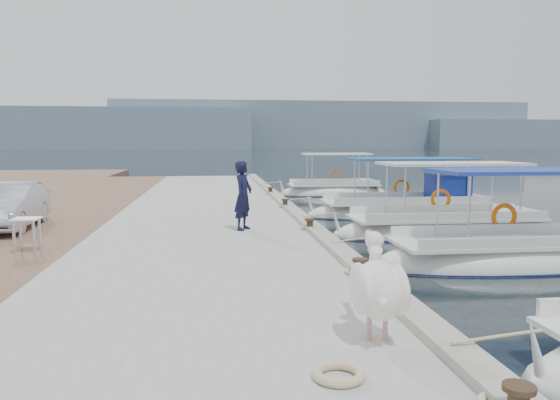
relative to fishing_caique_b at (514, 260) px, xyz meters
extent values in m
plane|color=black|center=(-4.01, 0.96, -0.12)|extent=(400.00, 400.00, 0.00)
cube|color=#9C9B96|center=(-7.01, 5.96, 0.13)|extent=(6.00, 40.00, 0.50)
cube|color=gray|center=(-4.23, 5.96, 0.44)|extent=(0.44, 40.00, 0.12)
cube|color=brown|center=(-12.01, 5.96, 0.13)|extent=(4.00, 40.00, 0.50)
cube|color=slate|center=(-64.01, 190.96, 6.88)|extent=(140.00, 40.00, 14.00)
cube|color=slate|center=(35.99, 210.96, 8.88)|extent=(160.00, 40.00, 18.00)
cube|color=slate|center=(135.99, 200.96, 5.38)|extent=(120.00, 40.00, 11.00)
ellipsoid|color=silver|center=(-0.01, 0.00, -0.07)|extent=(6.80, 2.16, 1.30)
ellipsoid|color=navy|center=(-0.01, 0.00, -0.09)|extent=(6.84, 2.21, 0.22)
cube|color=silver|center=(-0.01, 0.00, 0.43)|extent=(5.58, 1.86, 0.08)
cube|color=#1F389D|center=(0.17, 0.00, 2.07)|extent=(4.08, 1.99, 0.08)
cylinder|color=silver|center=(-1.54, -0.81, 1.23)|extent=(0.05, 0.05, 1.60)
torus|color=orange|center=(0.29, 1.03, 0.88)|extent=(0.68, 0.12, 0.68)
ellipsoid|color=silver|center=(0.10, 4.05, -0.07)|extent=(7.02, 2.19, 1.30)
ellipsoid|color=navy|center=(0.10, 4.05, -0.09)|extent=(7.05, 2.23, 0.22)
cube|color=silver|center=(0.10, 4.05, 0.43)|extent=(5.76, 1.88, 0.08)
cube|color=silver|center=(0.28, 4.05, 2.07)|extent=(4.21, 2.01, 0.08)
cylinder|color=silver|center=(-1.48, 3.23, 1.23)|extent=(0.05, 0.05, 1.60)
torus|color=orange|center=(0.40, 5.09, 0.88)|extent=(0.68, 0.12, 0.68)
ellipsoid|color=silver|center=(0.42, 8.50, -0.07)|extent=(7.65, 2.52, 1.30)
ellipsoid|color=navy|center=(0.42, 8.50, -0.09)|extent=(7.69, 2.57, 0.22)
cube|color=silver|center=(0.42, 8.50, 0.43)|extent=(6.28, 2.16, 0.08)
cube|color=#1D4A91|center=(0.61, 8.50, 2.07)|extent=(4.59, 2.32, 0.08)
cylinder|color=silver|center=(-1.30, 7.55, 1.23)|extent=(0.05, 0.05, 1.60)
torus|color=orange|center=(0.72, 9.69, 0.88)|extent=(0.68, 0.12, 0.68)
cube|color=navy|center=(2.14, 8.50, 0.98)|extent=(1.20, 1.76, 1.00)
ellipsoid|color=silver|center=(-0.51, 16.81, -0.07)|extent=(5.80, 2.01, 1.30)
ellipsoid|color=navy|center=(-0.51, 16.81, -0.09)|extent=(5.83, 2.05, 0.22)
cube|color=silver|center=(-0.51, 16.81, 0.43)|extent=(4.76, 1.73, 0.08)
cube|color=white|center=(-0.36, 16.81, 2.07)|extent=(3.48, 1.85, 0.08)
cylinder|color=silver|center=(-1.81, 16.06, 1.23)|extent=(0.05, 0.05, 1.60)
torus|color=orange|center=(-0.21, 17.77, 0.88)|extent=(0.68, 0.12, 0.68)
cylinder|color=black|center=(-4.36, -7.54, 0.68)|extent=(0.28, 0.28, 0.05)
cylinder|color=black|center=(-4.36, -2.54, 0.53)|extent=(0.18, 0.18, 0.30)
cylinder|color=black|center=(-4.36, -2.54, 0.68)|extent=(0.28, 0.28, 0.05)
cylinder|color=black|center=(-4.36, 2.46, 0.53)|extent=(0.18, 0.18, 0.30)
cylinder|color=black|center=(-4.36, 2.46, 0.68)|extent=(0.28, 0.28, 0.05)
cylinder|color=black|center=(-4.36, 7.46, 0.53)|extent=(0.18, 0.18, 0.30)
cylinder|color=black|center=(-4.36, 7.46, 0.68)|extent=(0.28, 0.28, 0.05)
cylinder|color=black|center=(-4.36, 12.46, 0.53)|extent=(0.18, 0.18, 0.30)
cylinder|color=black|center=(-4.36, 12.46, 0.68)|extent=(0.28, 0.28, 0.05)
cylinder|color=tan|center=(-5.06, -5.51, 0.57)|extent=(0.06, 0.06, 0.38)
cylinder|color=tan|center=(-4.88, -5.55, 0.57)|extent=(0.06, 0.06, 0.38)
ellipsoid|color=white|center=(-4.97, -5.53, 0.99)|extent=(0.70, 0.98, 0.71)
cylinder|color=white|center=(-4.91, -5.21, 1.29)|extent=(0.21, 0.35, 0.38)
sphere|color=white|center=(-4.89, -5.10, 1.50)|extent=(0.23, 0.23, 0.23)
cone|color=#EAA566|center=(-4.83, -4.75, 1.39)|extent=(0.24, 0.70, 0.28)
imported|color=black|center=(-6.10, 2.83, 1.30)|extent=(0.70, 0.80, 1.85)
imported|color=#B0B9C9|center=(-12.40, 3.81, 1.00)|extent=(1.53, 3.83, 1.24)
cylinder|color=silver|center=(-11.07, 0.27, 0.73)|extent=(0.06, 0.06, 0.70)
cylinder|color=silver|center=(-10.67, 0.27, 0.73)|extent=(0.06, 0.06, 0.70)
cylinder|color=silver|center=(-11.07, 0.67, 0.73)|extent=(0.06, 0.06, 0.70)
cylinder|color=silver|center=(-10.67, 0.67, 0.73)|extent=(0.06, 0.06, 0.70)
cube|color=white|center=(-10.87, 0.47, 1.09)|extent=(0.55, 0.55, 0.03)
torus|color=#C6B284|center=(-5.67, -6.53, 0.43)|extent=(0.54, 0.54, 0.10)
camera|label=1|loc=(-6.89, -11.64, 2.74)|focal=35.00mm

